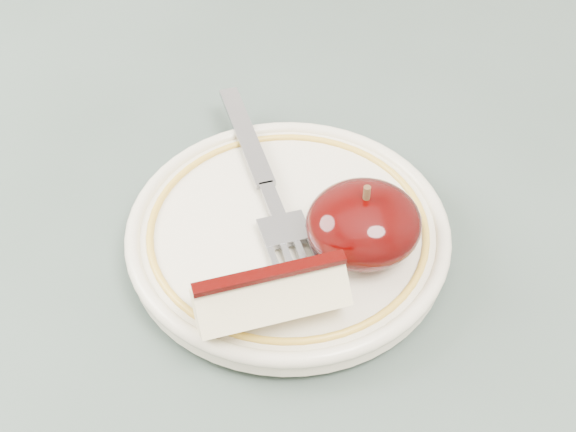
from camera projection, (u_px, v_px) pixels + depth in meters
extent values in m
cylinder|color=brown|center=(468.00, 236.00, 1.01)|extent=(0.05, 0.05, 0.71)
cylinder|color=beige|center=(288.00, 245.00, 0.47)|extent=(0.10, 0.10, 0.01)
cylinder|color=beige|center=(288.00, 235.00, 0.46)|extent=(0.18, 0.18, 0.01)
torus|color=beige|center=(288.00, 229.00, 0.46)|extent=(0.19, 0.19, 0.01)
torus|color=gold|center=(288.00, 228.00, 0.46)|extent=(0.16, 0.16, 0.00)
ellipsoid|color=black|center=(364.00, 224.00, 0.43)|extent=(0.06, 0.06, 0.04)
cylinder|color=#472D19|center=(367.00, 195.00, 0.42)|extent=(0.00, 0.00, 0.01)
cube|color=beige|center=(270.00, 297.00, 0.40)|extent=(0.08, 0.04, 0.03)
cube|color=#2F0201|center=(270.00, 273.00, 0.39)|extent=(0.08, 0.01, 0.00)
cube|color=gray|center=(246.00, 135.00, 0.51)|extent=(0.02, 0.10, 0.00)
cube|color=gray|center=(272.00, 200.00, 0.47)|extent=(0.01, 0.03, 0.00)
cube|color=gray|center=(284.00, 230.00, 0.45)|extent=(0.03, 0.02, 0.00)
cube|color=gray|center=(320.00, 264.00, 0.43)|extent=(0.01, 0.04, 0.00)
cube|color=gray|center=(307.00, 267.00, 0.43)|extent=(0.01, 0.04, 0.00)
cube|color=gray|center=(293.00, 270.00, 0.43)|extent=(0.01, 0.04, 0.00)
cube|color=gray|center=(279.00, 273.00, 0.43)|extent=(0.01, 0.04, 0.00)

